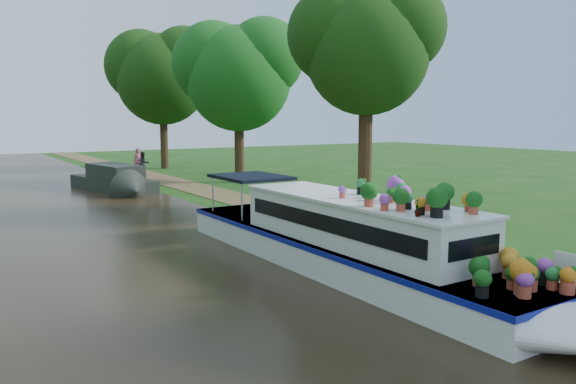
{
  "coord_description": "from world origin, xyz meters",
  "views": [
    {
      "loc": [
        -10.66,
        -14.0,
        3.77
      ],
      "look_at": [
        -0.69,
        1.61,
        1.3
      ],
      "focal_mm": 35.0,
      "sensor_mm": 36.0,
      "label": 1
    }
  ],
  "objects_px": {
    "sandwich_board": "(447,245)",
    "second_boat": "(115,180)",
    "pedestrian_dark": "(144,164)",
    "plant_boat": "(355,241)",
    "pedestrian_pink": "(138,161)"
  },
  "relations": [
    {
      "from": "sandwich_board",
      "to": "second_boat",
      "type": "bearing_deg",
      "value": 79.73
    },
    {
      "from": "second_boat",
      "to": "pedestrian_dark",
      "type": "bearing_deg",
      "value": 51.0
    },
    {
      "from": "second_boat",
      "to": "sandwich_board",
      "type": "relative_size",
      "value": 7.27
    },
    {
      "from": "plant_boat",
      "to": "second_boat",
      "type": "distance_m",
      "value": 18.8
    },
    {
      "from": "pedestrian_pink",
      "to": "second_boat",
      "type": "bearing_deg",
      "value": -98.9
    },
    {
      "from": "plant_boat",
      "to": "sandwich_board",
      "type": "relative_size",
      "value": 13.51
    },
    {
      "from": "pedestrian_pink",
      "to": "pedestrian_dark",
      "type": "distance_m",
      "value": 0.61
    },
    {
      "from": "plant_boat",
      "to": "sandwich_board",
      "type": "distance_m",
      "value": 2.76
    },
    {
      "from": "second_boat",
      "to": "pedestrian_pink",
      "type": "bearing_deg",
      "value": 53.98
    },
    {
      "from": "plant_boat",
      "to": "sandwich_board",
      "type": "bearing_deg",
      "value": -8.97
    },
    {
      "from": "second_boat",
      "to": "pedestrian_dark",
      "type": "distance_m",
      "value": 7.55
    },
    {
      "from": "sandwich_board",
      "to": "pedestrian_pink",
      "type": "distance_m",
      "value": 26.39
    },
    {
      "from": "second_boat",
      "to": "sandwich_board",
      "type": "xyz_separation_m",
      "value": [
        3.2,
        -19.22,
        -0.07
      ]
    },
    {
      "from": "pedestrian_pink",
      "to": "pedestrian_dark",
      "type": "xyz_separation_m",
      "value": [
        0.15,
        -0.58,
        -0.11
      ]
    },
    {
      "from": "second_boat",
      "to": "pedestrian_pink",
      "type": "xyz_separation_m",
      "value": [
        3.54,
        7.17,
        0.36
      ]
    }
  ]
}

